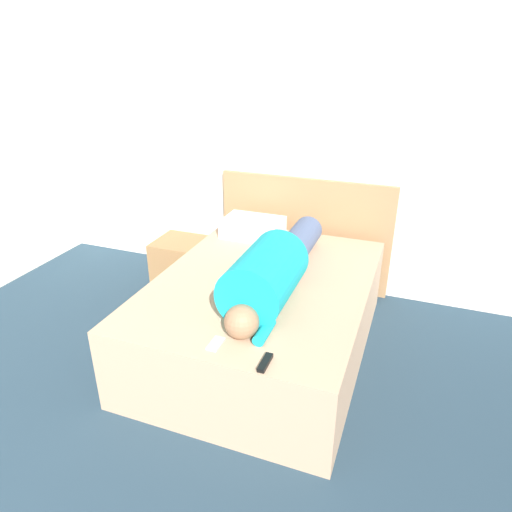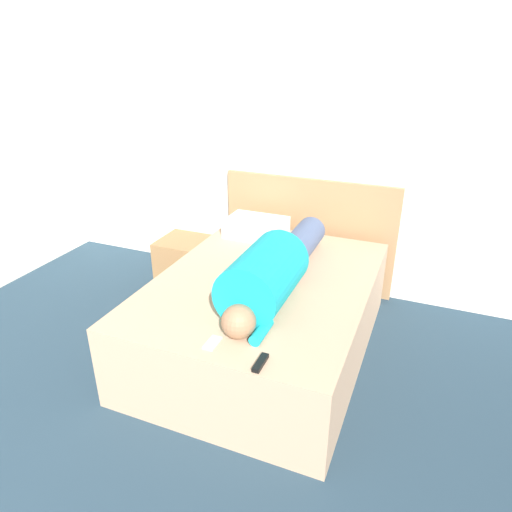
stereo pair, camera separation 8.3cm
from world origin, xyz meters
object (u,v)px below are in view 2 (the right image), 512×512
at_px(nightstand, 187,264).
at_px(tv_remote, 260,363).
at_px(person_lying, 273,270).
at_px(pillow_near_headboard, 256,227).
at_px(cell_phone, 212,343).
at_px(bed, 264,315).

relative_size(nightstand, tv_remote, 3.25).
height_order(person_lying, pillow_near_headboard, person_lying).
bearing_deg(tv_remote, pillow_near_headboard, 113.01).
xyz_separation_m(nightstand, cell_phone, (1.03, -1.45, 0.35)).
relative_size(bed, pillow_near_headboard, 3.89).
distance_m(pillow_near_headboard, tv_remote, 1.79).
distance_m(nightstand, pillow_near_headboard, 0.79).
height_order(nightstand, person_lying, person_lying).
relative_size(nightstand, cell_phone, 3.75).
distance_m(person_lying, cell_phone, 0.70).
bearing_deg(person_lying, bed, 129.14).
bearing_deg(bed, tv_remote, -69.61).
bearing_deg(tv_remote, bed, 110.39).
relative_size(bed, nightstand, 4.05).
relative_size(bed, person_lying, 1.24).
distance_m(person_lying, tv_remote, 0.79).
xyz_separation_m(nightstand, tv_remote, (1.35, -1.52, 0.35)).
relative_size(pillow_near_headboard, cell_phone, 3.90).
xyz_separation_m(nightstand, pillow_near_headboard, (0.65, 0.13, 0.42)).
bearing_deg(cell_phone, pillow_near_headboard, 103.57).
bearing_deg(cell_phone, tv_remote, -12.09).
height_order(bed, person_lying, person_lying).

